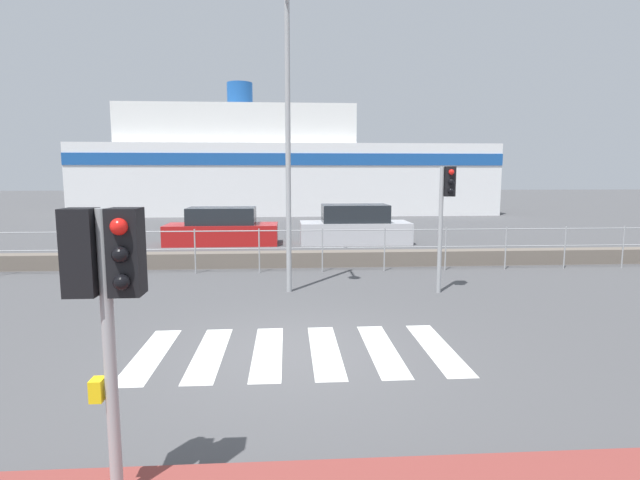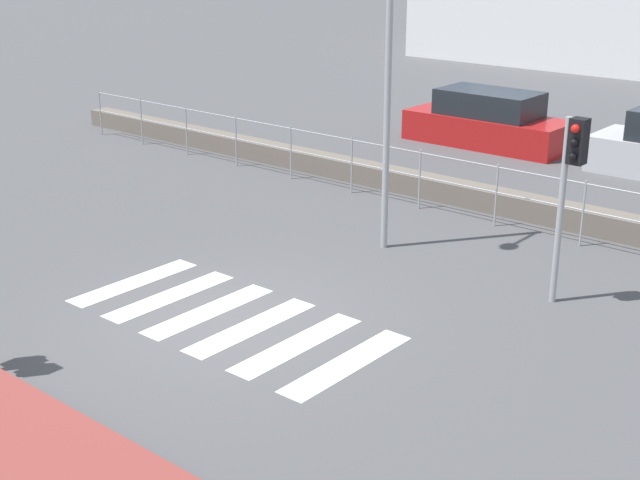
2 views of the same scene
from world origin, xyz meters
name	(u,v)px [view 2 (image 2 of 2)]	position (x,y,z in m)	size (l,w,h in m)	color
ground_plane	(228,318)	(0.00, 0.00, 0.00)	(160.00, 160.00, 0.00)	#4C4C4F
crosswalk	(230,319)	(0.03, 0.00, 0.00)	(4.95, 2.40, 0.01)	silver
seawall	(478,197)	(0.00, 7.29, 0.23)	(25.75, 0.55, 0.45)	#6B6056
harbor_fence	(457,178)	(0.00, 6.41, 0.82)	(23.21, 0.04, 1.25)	#9EA0A3
traffic_light_far	(571,170)	(3.55, 3.72, 2.16)	(0.34, 0.32, 2.94)	#9EA0A3
streetlamp	(382,20)	(-0.06, 3.82, 4.09)	(0.32, 1.28, 6.66)	#9EA0A3
parked_car_red	(488,122)	(-2.68, 12.31, 0.62)	(4.37, 1.71, 1.46)	#B21919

